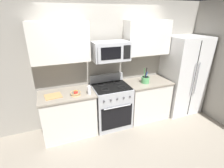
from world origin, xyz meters
name	(u,v)px	position (x,y,z in m)	size (l,w,h in m)	color
ground_plane	(123,142)	(0.00, 0.00, 0.00)	(16.00, 16.00, 0.00)	gray
wall_back	(105,64)	(0.00, 1.06, 1.30)	(8.00, 0.10, 2.60)	#9E998E
counter_left	(69,114)	(-0.91, 0.67, 0.46)	(1.05, 0.66, 0.91)	silver
range_oven	(111,105)	(0.00, 0.67, 0.47)	(0.76, 0.70, 1.09)	#B2B5BA
counter_right	(146,99)	(0.89, 0.67, 0.46)	(1.00, 0.66, 0.91)	silver
refrigerator	(182,76)	(1.85, 0.65, 0.93)	(0.89, 0.77, 1.86)	silver
microwave	(111,51)	(0.00, 0.70, 1.65)	(0.71, 0.44, 0.37)	#B2B5BA
upper_cabinets_left	(60,42)	(-0.92, 0.84, 1.85)	(1.04, 0.34, 0.72)	silver
upper_cabinets_right	(147,38)	(0.89, 0.84, 1.85)	(0.99, 0.34, 0.72)	silver
utensil_crock	(145,80)	(0.78, 0.61, 0.99)	(0.17, 0.17, 0.34)	#59AD66
fruit_basket	(76,93)	(-0.76, 0.53, 0.95)	(0.19, 0.19, 0.10)	tan
cutting_board	(53,96)	(-1.16, 0.63, 0.92)	(0.30, 0.25, 0.02)	tan
bottle_vinegar	(89,89)	(-0.51, 0.49, 1.01)	(0.07, 0.07, 0.21)	silver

